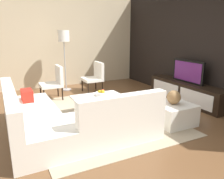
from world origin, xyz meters
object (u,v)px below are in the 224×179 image
at_px(media_console, 186,92).
at_px(floor_lamp, 64,40).
at_px(coffee_table, 101,106).
at_px(fruit_bowl, 102,93).
at_px(ottoman, 173,114).
at_px(decorative_ball, 174,97).
at_px(accent_chair_near, 54,81).
at_px(accent_chair_far, 95,75).
at_px(book_stack, 100,100).
at_px(sectional_couch, 62,121).
at_px(television, 188,71).

height_order(media_console, floor_lamp, floor_lamp).
distance_m(coffee_table, fruit_bowl, 0.31).
xyz_separation_m(coffee_table, ottoman, (1.02, 1.04, -0.00)).
relative_size(media_console, decorative_ball, 8.65).
distance_m(accent_chair_near, ottoman, 3.15).
bearing_deg(accent_chair_far, media_console, 48.48).
height_order(coffee_table, book_stack, book_stack).
relative_size(sectional_couch, ottoman, 3.32).
distance_m(coffee_table, decorative_ball, 1.50).
bearing_deg(ottoman, media_console, 126.35).
xyz_separation_m(decorative_ball, book_stack, (-0.80, -1.16, -0.12)).
height_order(sectional_couch, floor_lamp, floor_lamp).
xyz_separation_m(accent_chair_near, ottoman, (2.69, 1.61, -0.29)).
relative_size(fruit_bowl, accent_chair_far, 0.32).
distance_m(media_console, decorative_ball, 1.58).
xyz_separation_m(sectional_couch, accent_chair_far, (-2.46, 1.64, 0.21)).
height_order(ottoman, accent_chair_far, accent_chair_far).
bearing_deg(book_stack, accent_chair_near, -166.46).
xyz_separation_m(sectional_couch, fruit_bowl, (-0.78, 1.09, 0.14)).
distance_m(ottoman, fruit_bowl, 1.54).
distance_m(media_console, television, 0.53).
xyz_separation_m(floor_lamp, accent_chair_far, (0.59, 0.71, -1.00)).
bearing_deg(sectional_couch, media_console, 98.67).
bearing_deg(media_console, sectional_couch, -81.33).
height_order(coffee_table, decorative_ball, decorative_ball).
relative_size(television, floor_lamp, 0.55).
distance_m(accent_chair_near, accent_chair_far, 1.24).
bearing_deg(coffee_table, accent_chair_near, -161.00).
height_order(television, sectional_couch, television).
relative_size(television, coffee_table, 0.91).
xyz_separation_m(accent_chair_near, book_stack, (1.89, 0.45, -0.07)).
bearing_deg(decorative_ball, floor_lamp, -162.35).
bearing_deg(television, ottoman, -53.66).
relative_size(media_console, ottoman, 3.23).
distance_m(floor_lamp, decorative_ball, 3.76).
bearing_deg(ottoman, sectional_couch, -101.76).
height_order(media_console, television, television).
xyz_separation_m(ottoman, book_stack, (-0.80, -1.16, 0.21)).
xyz_separation_m(television, coffee_table, (-0.10, -2.30, -0.57)).
bearing_deg(decorative_ball, coffee_table, -134.50).
bearing_deg(book_stack, floor_lamp, 178.76).
distance_m(fruit_bowl, decorative_ball, 1.53).
distance_m(sectional_couch, book_stack, 0.96).
bearing_deg(media_console, television, 90.00).
relative_size(media_console, sectional_couch, 0.97).
xyz_separation_m(sectional_couch, ottoman, (0.42, 2.03, -0.08)).
xyz_separation_m(floor_lamp, fruit_bowl, (2.26, 0.16, -1.07)).
height_order(sectional_couch, accent_chair_far, accent_chair_far).
bearing_deg(media_console, coffee_table, -92.49).
distance_m(accent_chair_near, fruit_bowl, 1.63).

